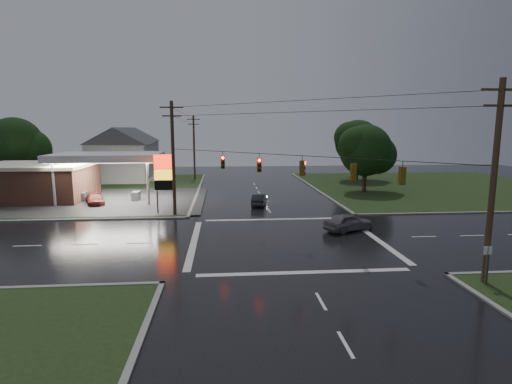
{
  "coord_description": "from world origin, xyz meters",
  "views": [
    {
      "loc": [
        -4.74,
        -29.28,
        8.46
      ],
      "look_at": [
        -1.92,
        4.66,
        3.0
      ],
      "focal_mm": 28.0,
      "sensor_mm": 36.0,
      "label": 1
    }
  ],
  "objects": [
    {
      "name": "ground",
      "position": [
        0.0,
        0.0,
        0.0
      ],
      "size": [
        120.0,
        120.0,
        0.0
      ],
      "primitive_type": "plane",
      "color": "black",
      "rests_on": "ground"
    },
    {
      "name": "tree_ne_far",
      "position": [
        17.15,
        33.99,
        6.18
      ],
      "size": [
        8.46,
        7.2,
        9.8
      ],
      "color": "black",
      "rests_on": "ground"
    },
    {
      "name": "tree_ne_near",
      "position": [
        14.14,
        21.99,
        5.56
      ],
      "size": [
        7.99,
        6.8,
        8.98
      ],
      "color": "black",
      "rests_on": "ground"
    },
    {
      "name": "house_near",
      "position": [
        -20.95,
        36.0,
        4.41
      ],
      "size": [
        11.05,
        8.48,
        8.6
      ],
      "color": "silver",
      "rests_on": "ground"
    },
    {
      "name": "car_pump",
      "position": [
        -19.08,
        15.95,
        0.62
      ],
      "size": [
        3.27,
        4.64,
        1.25
      ],
      "primitive_type": "imported",
      "rotation": [
        0.0,
        0.0,
        0.4
      ],
      "color": "maroon",
      "rests_on": "ground"
    },
    {
      "name": "utility_pole_se",
      "position": [
        9.5,
        -9.5,
        5.72
      ],
      "size": [
        2.2,
        0.32,
        11.0
      ],
      "color": "#382619",
      "rests_on": "ground"
    },
    {
      "name": "gas_station",
      "position": [
        -25.68,
        19.7,
        2.55
      ],
      "size": [
        26.2,
        18.0,
        5.6
      ],
      "color": "#2D2D2D",
      "rests_on": "ground"
    },
    {
      "name": "utility_pole_n",
      "position": [
        -9.5,
        38.0,
        5.47
      ],
      "size": [
        2.2,
        0.32,
        10.5
      ],
      "color": "#382619",
      "rests_on": "ground"
    },
    {
      "name": "grass_ne",
      "position": [
        26.0,
        26.0,
        0.04
      ],
      "size": [
        36.0,
        36.0,
        0.08
      ],
      "primitive_type": "cube",
      "color": "black",
      "rests_on": "ground"
    },
    {
      "name": "car_crossing",
      "position": [
        5.6,
        2.38,
        0.74
      ],
      "size": [
        4.66,
        3.35,
        1.47
      ],
      "primitive_type": "imported",
      "rotation": [
        0.0,
        0.0,
        1.99
      ],
      "color": "slate",
      "rests_on": "ground"
    },
    {
      "name": "grass_nw",
      "position": [
        -26.0,
        26.0,
        0.04
      ],
      "size": [
        36.0,
        36.0,
        0.08
      ],
      "primitive_type": "cube",
      "color": "black",
      "rests_on": "ground"
    },
    {
      "name": "house_far",
      "position": [
        -21.95,
        48.0,
        4.41
      ],
      "size": [
        11.05,
        8.48,
        8.6
      ],
      "color": "silver",
      "rests_on": "ground"
    },
    {
      "name": "car_north",
      "position": [
        -0.8,
        14.0,
        0.64
      ],
      "size": [
        2.1,
        4.09,
        1.28
      ],
      "primitive_type": "imported",
      "rotation": [
        0.0,
        0.0,
        2.94
      ],
      "color": "black",
      "rests_on": "ground"
    },
    {
      "name": "utility_pole_nw",
      "position": [
        -9.5,
        9.5,
        5.72
      ],
      "size": [
        2.2,
        0.32,
        11.0
      ],
      "color": "#382619",
      "rests_on": "ground"
    },
    {
      "name": "traffic_signals",
      "position": [
        0.02,
        -0.02,
        6.48
      ],
      "size": [
        26.87,
        26.87,
        1.47
      ],
      "color": "black",
      "rests_on": "ground"
    },
    {
      "name": "tree_nw_behind",
      "position": [
        -33.84,
        29.99,
        6.18
      ],
      "size": [
        8.93,
        7.6,
        10.0
      ],
      "color": "black",
      "rests_on": "ground"
    },
    {
      "name": "pylon_sign",
      "position": [
        -10.5,
        10.5,
        4.01
      ],
      "size": [
        2.0,
        0.35,
        6.0
      ],
      "color": "#59595E",
      "rests_on": "ground"
    }
  ]
}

